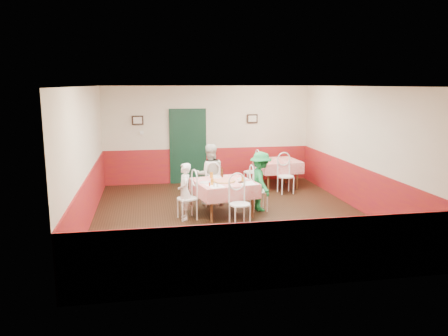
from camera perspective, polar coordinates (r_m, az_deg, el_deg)
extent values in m
plane|color=black|center=(9.62, 0.96, -6.29)|extent=(7.00, 7.00, 0.00)
plane|color=white|center=(9.19, 1.02, 10.62)|extent=(7.00, 7.00, 0.00)
cube|color=beige|center=(12.73, -2.07, 4.38)|extent=(6.00, 0.10, 2.80)
cube|color=beige|center=(5.98, 7.52, -3.19)|extent=(6.00, 0.10, 2.80)
cube|color=beige|center=(9.21, -17.64, 1.36)|extent=(0.10, 7.00, 2.80)
cube|color=beige|center=(10.31, 17.59, 2.33)|extent=(0.10, 7.00, 2.80)
cube|color=maroon|center=(12.85, -2.04, 0.38)|extent=(6.00, 0.03, 1.00)
cube|color=maroon|center=(6.27, 7.27, -11.16)|extent=(6.00, 0.03, 1.00)
cube|color=maroon|center=(9.40, -17.24, -4.06)|extent=(0.03, 7.00, 1.00)
cube|color=maroon|center=(10.47, 17.23, -2.54)|extent=(0.03, 7.00, 1.00)
cube|color=black|center=(12.65, -4.72, 2.71)|extent=(0.96, 0.06, 2.10)
cube|color=black|center=(12.51, -11.21, 6.14)|extent=(0.32, 0.03, 0.26)
cube|color=black|center=(12.88, 3.71, 6.45)|extent=(0.32, 0.03, 0.26)
cube|color=white|center=(12.54, -10.70, 4.56)|extent=(0.10, 0.03, 0.10)
cube|color=red|center=(9.64, 0.00, -3.94)|extent=(1.45, 1.45, 0.77)
cube|color=red|center=(12.34, 6.98, -0.73)|extent=(1.20, 1.20, 0.77)
cylinder|color=#B74723|center=(9.48, 0.03, -1.71)|extent=(0.55, 0.55, 0.03)
cylinder|color=white|center=(9.38, -2.47, -1.91)|extent=(0.30, 0.30, 0.01)
cylinder|color=white|center=(9.73, 2.43, -1.43)|extent=(0.30, 0.30, 0.01)
cylinder|color=white|center=(9.92, -1.04, -1.18)|extent=(0.30, 0.30, 0.01)
cylinder|color=#BF7219|center=(9.17, -1.55, -1.84)|extent=(0.08, 0.08, 0.13)
cylinder|color=#BF7219|center=(9.51, 2.50, -1.38)|extent=(0.08, 0.08, 0.13)
cylinder|color=#BF7219|center=(9.83, -1.64, -0.95)|extent=(0.09, 0.09, 0.13)
cylinder|color=#381C0A|center=(9.93, -0.28, -0.59)|extent=(0.07, 0.07, 0.21)
cylinder|color=silver|center=(9.02, -1.30, -2.18)|extent=(0.04, 0.04, 0.09)
cylinder|color=silver|center=(8.97, -0.88, -2.24)|extent=(0.04, 0.04, 0.09)
cylinder|color=#B23319|center=(9.06, -1.89, -2.13)|extent=(0.04, 0.04, 0.09)
cube|color=white|center=(9.08, -1.19, -2.36)|extent=(0.42, 0.48, 0.00)
cube|color=white|center=(9.35, 3.08, -1.99)|extent=(0.30, 0.40, 0.00)
cube|color=black|center=(9.39, 2.24, -1.87)|extent=(0.13, 0.11, 0.02)
imported|color=gray|center=(9.29, -5.15, -3.08)|extent=(0.29, 0.44, 1.21)
imported|color=gray|center=(10.38, -1.87, -0.86)|extent=(0.71, 0.56, 1.46)
imported|color=gray|center=(9.94, 4.82, -1.75)|extent=(0.55, 0.90, 1.35)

